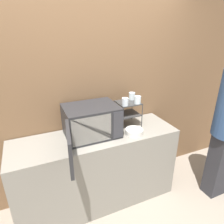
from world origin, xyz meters
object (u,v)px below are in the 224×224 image
glass_back_right (132,96)px  glass_front_right (138,100)px  glass_front_left (125,102)px  microwave (91,122)px  bowl (134,132)px  dish_rack (128,109)px

glass_back_right → glass_front_right: (-0.01, -0.15, 0.00)m
glass_front_left → glass_front_right: (0.16, 0.00, 0.00)m
microwave → glass_back_right: (0.58, 0.15, 0.17)m
bowl → microwave: bearing=160.5°
dish_rack → bowl: 0.30m
glass_front_right → bowl: glass_front_right is taller
microwave → glass_front_right: 0.60m
microwave → bowl: size_ratio=4.42×
dish_rack → glass_back_right: 0.17m
glass_back_right → glass_front_right: same height
microwave → dish_rack: size_ratio=2.94×
glass_front_right → glass_back_right: bearing=86.7°
glass_front_right → glass_front_left: bearing=-179.5°
microwave → bowl: (0.45, -0.16, -0.14)m
glass_back_right → microwave: bearing=-165.9°
glass_front_left → bowl: glass_front_left is taller
glass_front_left → glass_back_right: bearing=41.4°
microwave → dish_rack: 0.50m
microwave → dish_rack: bearing=8.8°
glass_front_left → glass_back_right: size_ratio=1.00×
glass_front_right → microwave: bearing=179.7°
glass_front_right → bowl: bearing=-127.2°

